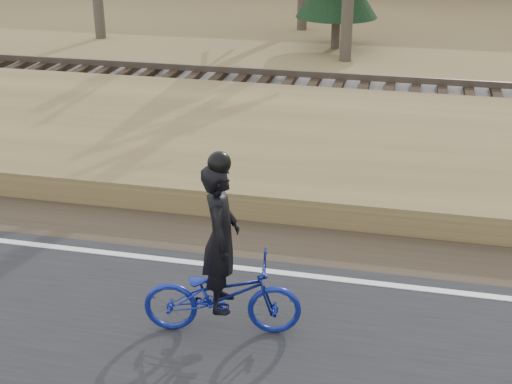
# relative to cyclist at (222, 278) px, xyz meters

# --- Properties ---
(cyclist) EXTENTS (1.93, 0.95, 2.27)m
(cyclist) POSITION_rel_cyclist_xyz_m (0.00, 0.00, 0.00)
(cyclist) COLOR navy
(cyclist) RESTS_ON road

